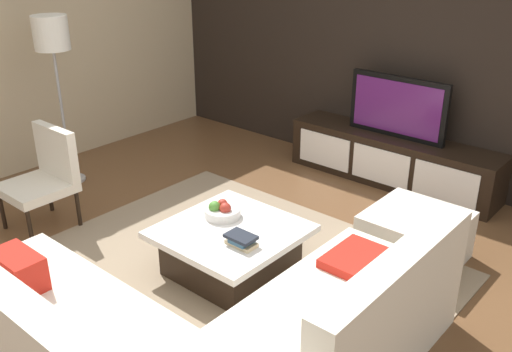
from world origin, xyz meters
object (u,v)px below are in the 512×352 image
object	(u,v)px
ottoman	(415,237)
sectional_couch	(193,344)
accent_chair_near	(45,173)
book_stack	(241,240)
media_console	(392,159)
floor_lamp	(52,43)
coffee_table	(231,249)
television	(397,107)
fruit_bowl	(222,211)

from	to	relation	value
ottoman	sectional_couch	bearing A→B (deg)	-99.30
accent_chair_near	book_stack	distance (m)	1.99
media_console	sectional_couch	distance (m)	3.32
accent_chair_near	floor_lamp	size ratio (longest dim) A/B	0.52
media_console	coffee_table	distance (m)	2.30
sectional_couch	floor_lamp	world-z (taller)	floor_lamp
sectional_couch	coffee_table	distance (m)	1.17
sectional_couch	floor_lamp	bearing A→B (deg)	159.38
television	fruit_bowl	bearing A→B (deg)	-97.28
media_console	accent_chair_near	bearing A→B (deg)	-123.72
floor_lamp	ottoman	world-z (taller)	floor_lamp
media_console	accent_chair_near	world-z (taller)	accent_chair_near
accent_chair_near	fruit_bowl	world-z (taller)	accent_chair_near
television	coffee_table	world-z (taller)	television
sectional_couch	accent_chair_near	bearing A→B (deg)	167.65
television	fruit_bowl	size ratio (longest dim) A/B	3.65
television	ottoman	xyz separation A→B (m)	(0.86, -1.22, -0.60)
sectional_couch	ottoman	size ratio (longest dim) A/B	3.53
media_console	ottoman	xyz separation A→B (m)	(0.86, -1.22, -0.05)
television	ottoman	size ratio (longest dim) A/B	1.46
floor_lamp	book_stack	xyz separation A→B (m)	(2.65, -0.29, -1.00)
coffee_table	floor_lamp	xyz separation A→B (m)	(-2.43, 0.17, 1.22)
accent_chair_near	book_stack	bearing A→B (deg)	10.72
ottoman	fruit_bowl	size ratio (longest dim) A/B	2.50
coffee_table	ottoman	distance (m)	1.44
television	book_stack	bearing A→B (deg)	-87.17
floor_lamp	fruit_bowl	xyz separation A→B (m)	(2.25, -0.07, -0.99)
floor_lamp	fruit_bowl	bearing A→B (deg)	-1.81
sectional_couch	coffee_table	world-z (taller)	sectional_couch
media_console	sectional_couch	world-z (taller)	sectional_couch
ottoman	fruit_bowl	distance (m)	1.52
floor_lamp	fruit_bowl	size ratio (longest dim) A/B	5.98
coffee_table	accent_chair_near	xyz separation A→B (m)	(-1.74, -0.46, 0.29)
ottoman	floor_lamp	bearing A→B (deg)	-165.02
book_stack	floor_lamp	bearing A→B (deg)	173.71
sectional_couch	media_console	bearing A→B (deg)	99.08
sectional_couch	book_stack	world-z (taller)	sectional_couch
fruit_bowl	sectional_couch	bearing A→B (deg)	-53.25
fruit_bowl	book_stack	distance (m)	0.46
accent_chair_near	sectional_couch	bearing A→B (deg)	-11.43
media_console	ottoman	bearing A→B (deg)	-54.83
book_stack	accent_chair_near	bearing A→B (deg)	-170.20
accent_chair_near	ottoman	world-z (taller)	accent_chair_near
floor_lamp	accent_chair_near	bearing A→B (deg)	-42.49
television	fruit_bowl	world-z (taller)	television
coffee_table	floor_lamp	bearing A→B (deg)	176.06
media_console	sectional_couch	bearing A→B (deg)	-80.92
sectional_couch	fruit_bowl	xyz separation A→B (m)	(-0.81, 1.08, 0.14)
coffee_table	book_stack	size ratio (longest dim) A/B	4.43
fruit_bowl	ottoman	bearing A→B (deg)	40.59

